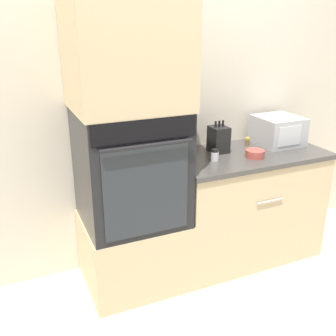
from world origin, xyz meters
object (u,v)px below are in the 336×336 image
at_px(wall_oven, 131,167).
at_px(condiment_jar_far, 215,155).
at_px(knife_block, 219,139).
at_px(microwave, 278,130).
at_px(bowl, 255,154).
at_px(condiment_jar_near, 172,148).
at_px(condiment_jar_mid, 247,142).
at_px(condiment_jar_back, 191,154).

bearing_deg(wall_oven, condiment_jar_far, -5.18).
bearing_deg(knife_block, condiment_jar_far, -127.58).
xyz_separation_m(microwave, bowl, (-0.35, -0.20, -0.08)).
height_order(bowl, condiment_jar_near, condiment_jar_near).
height_order(knife_block, condiment_jar_mid, knife_block).
xyz_separation_m(wall_oven, bowl, (0.91, -0.11, 0.00)).
distance_m(condiment_jar_mid, condiment_jar_far, 0.46).
bearing_deg(knife_block, bowl, -49.73).
distance_m(condiment_jar_near, condiment_jar_far, 0.35).
height_order(bowl, condiment_jar_mid, condiment_jar_mid).
bearing_deg(condiment_jar_near, condiment_jar_back, -81.70).
distance_m(microwave, condiment_jar_far, 0.68).
bearing_deg(condiment_jar_far, knife_block, 52.42).
height_order(knife_block, condiment_jar_near, knife_block).
bearing_deg(condiment_jar_far, condiment_jar_mid, 26.36).
distance_m(wall_oven, condiment_jar_mid, 1.03).
relative_size(wall_oven, condiment_jar_far, 9.39).
relative_size(wall_oven, condiment_jar_back, 6.65).
xyz_separation_m(wall_oven, knife_block, (0.73, 0.11, 0.07)).
distance_m(wall_oven, condiment_jar_near, 0.47).
height_order(microwave, knife_block, knife_block).
relative_size(wall_oven, condiment_jar_near, 12.47).
distance_m(bowl, condiment_jar_mid, 0.28).
height_order(wall_oven, knife_block, wall_oven).
bearing_deg(condiment_jar_mid, condiment_jar_near, 171.87).
height_order(microwave, bowl, microwave).
xyz_separation_m(knife_block, condiment_jar_near, (-0.32, 0.13, -0.07)).
height_order(wall_oven, condiment_jar_near, wall_oven).
distance_m(wall_oven, bowl, 0.91).
distance_m(microwave, condiment_jar_back, 0.83).
bearing_deg(condiment_jar_near, condiment_jar_mid, -8.13).
bearing_deg(microwave, wall_oven, -175.67).
xyz_separation_m(microwave, condiment_jar_far, (-0.66, -0.15, -0.07)).
distance_m(condiment_jar_mid, condiment_jar_back, 0.60).
bearing_deg(condiment_jar_back, knife_block, 21.03).
xyz_separation_m(condiment_jar_near, condiment_jar_mid, (0.61, -0.09, 0.00)).
distance_m(condiment_jar_near, condiment_jar_mid, 0.62).
xyz_separation_m(wall_oven, condiment_jar_mid, (1.02, 0.15, 0.01)).
height_order(knife_block, bowl, knife_block).
height_order(microwave, condiment_jar_back, microwave).
bearing_deg(condiment_jar_near, wall_oven, -149.49).
relative_size(condiment_jar_near, condiment_jar_far, 0.75).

